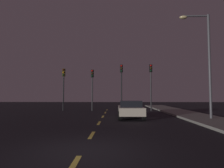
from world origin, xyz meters
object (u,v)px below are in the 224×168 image
object	(u,v)px
traffic_signal_center_left	(92,82)
car_stopped_ahead	(130,109)
traffic_signal_far_right	(151,78)
traffic_signal_center_right	(121,79)
traffic_signal_far_left	(64,81)
street_lamp_right	(205,56)

from	to	relation	value
traffic_signal_center_left	car_stopped_ahead	bearing A→B (deg)	-61.55
traffic_signal_center_left	traffic_signal_far_right	distance (m)	6.78
traffic_signal_center_right	traffic_signal_center_left	bearing A→B (deg)	-179.98
traffic_signal_center_right	traffic_signal_far_right	distance (m)	3.39
traffic_signal_far_left	traffic_signal_far_right	distance (m)	10.12
traffic_signal_center_right	traffic_signal_far_left	bearing A→B (deg)	-179.99
traffic_signal_far_left	street_lamp_right	world-z (taller)	street_lamp_right
street_lamp_right	car_stopped_ahead	bearing A→B (deg)	165.16
traffic_signal_center_right	traffic_signal_far_right	bearing A→B (deg)	0.00
traffic_signal_far_left	car_stopped_ahead	bearing A→B (deg)	-44.61
traffic_signal_far_left	traffic_signal_center_left	size ratio (longest dim) A/B	1.03
traffic_signal_far_left	car_stopped_ahead	xyz separation A→B (m)	(7.20, -7.10, -2.72)
traffic_signal_center_left	traffic_signal_far_right	bearing A→B (deg)	0.01
traffic_signal_center_left	street_lamp_right	xyz separation A→B (m)	(9.11, -8.49, 1.25)
traffic_signal_far_right	traffic_signal_center_right	bearing A→B (deg)	-180.00
traffic_signal_center_right	car_stopped_ahead	size ratio (longest dim) A/B	1.24
traffic_signal_center_right	traffic_signal_far_right	xyz separation A→B (m)	(3.39, 0.00, 0.01)
traffic_signal_center_right	street_lamp_right	xyz separation A→B (m)	(5.73, -8.49, 0.88)
traffic_signal_far_right	traffic_signal_center_left	bearing A→B (deg)	-179.99
traffic_signal_far_left	traffic_signal_center_left	bearing A→B (deg)	-0.00
traffic_signal_far_left	traffic_signal_center_right	distance (m)	6.73
traffic_signal_far_left	traffic_signal_far_right	xyz separation A→B (m)	(10.12, 0.00, 0.30)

